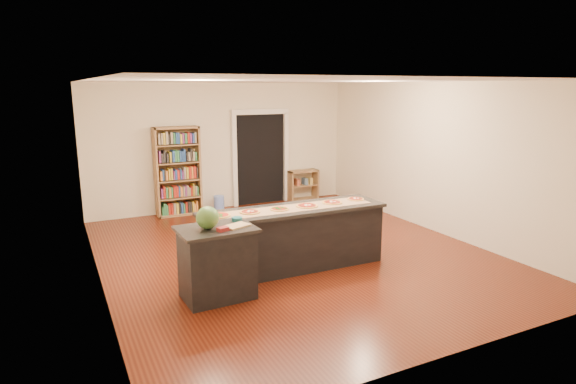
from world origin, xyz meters
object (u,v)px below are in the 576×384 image
waste_bin (219,203)px  kitchen_island (293,238)px  side_counter (217,263)px  low_shelf (303,185)px  bookshelf (178,171)px  watermelon (208,218)px

waste_bin → kitchen_island: bearing=-91.3°
side_counter → low_shelf: bearing=48.8°
kitchen_island → bookshelf: size_ratio=1.51×
bookshelf → low_shelf: size_ratio=2.56×
bookshelf → watermelon: bookshelf is taller
side_counter → waste_bin: bearing=69.6°
low_shelf → watermelon: 5.79m
bookshelf → watermelon: 4.43m
waste_bin → bookshelf: bearing=176.8°
side_counter → low_shelf: size_ratio=1.30×
watermelon → kitchen_island: bearing=19.2°
kitchen_island → side_counter: size_ratio=2.96×
kitchen_island → watermelon: bearing=-159.9°
low_shelf → watermelon: watermelon is taller
bookshelf → watermelon: size_ratio=6.53×
bookshelf → waste_bin: bookshelf is taller
waste_bin → watermelon: size_ratio=1.15×
waste_bin → watermelon: 4.69m
waste_bin → watermelon: watermelon is taller
low_shelf → watermelon: size_ratio=2.55×
kitchen_island → waste_bin: size_ratio=8.54×
side_counter → waste_bin: (1.45, 4.33, -0.31)m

